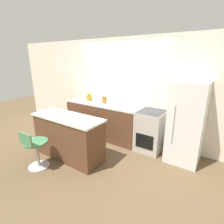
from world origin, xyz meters
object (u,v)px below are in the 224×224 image
object	(u,v)px
oven_range	(150,131)
stool_chair	(35,149)
kettle	(89,97)
mixing_bowl	(117,103)
refrigerator	(187,123)

from	to	relation	value
oven_range	stool_chair	bearing A→B (deg)	-128.58
oven_range	kettle	bearing A→B (deg)	179.29
oven_range	mixing_bowl	distance (m)	1.07
mixing_bowl	oven_range	bearing A→B (deg)	-1.43
oven_range	refrigerator	size ratio (longest dim) A/B	0.56
kettle	mixing_bowl	bearing A→B (deg)	0.00
oven_range	mixing_bowl	bearing A→B (deg)	178.57
refrigerator	mixing_bowl	xyz separation A→B (m)	(-1.70, 0.05, 0.16)
stool_chair	kettle	bearing A→B (deg)	99.32
kettle	mixing_bowl	world-z (taller)	kettle
stool_chair	mixing_bowl	world-z (taller)	mixing_bowl
oven_range	stool_chair	world-z (taller)	oven_range
stool_chair	mixing_bowl	distance (m)	2.16
refrigerator	kettle	world-z (taller)	refrigerator
refrigerator	stool_chair	xyz separation A→B (m)	(-2.32, -1.93, -0.44)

